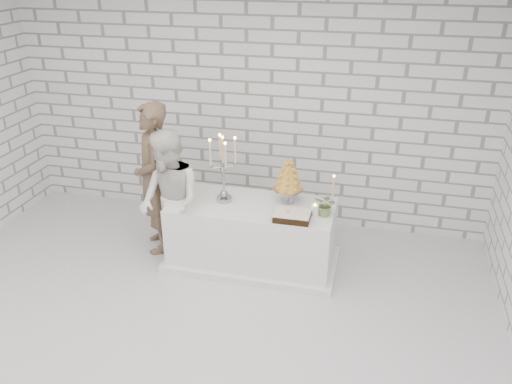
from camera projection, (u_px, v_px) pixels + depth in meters
The scene contains 11 objects.
ground at pixel (180, 333), 4.93m from camera, with size 6.00×5.00×0.01m, color silver.
wall_back at pixel (247, 106), 6.48m from camera, with size 6.00×0.01×3.00m, color white.
cake_table at pixel (252, 234), 5.86m from camera, with size 1.80×0.80×0.75m, color white.
groom at pixel (154, 179), 5.97m from camera, with size 0.65×0.43×1.79m, color brown.
bride at pixel (170, 202), 5.64m from camera, with size 0.78×0.60×1.60m, color white.
candelabra at pixel (223, 169), 5.62m from camera, with size 0.31×0.31×0.76m, color #93939C, non-canonical shape.
croquembouche at pixel (288, 180), 5.65m from camera, with size 0.33×0.33×0.52m, color #B67E21, non-canonical shape.
chocolate_cake at pixel (292, 216), 5.37m from camera, with size 0.37×0.26×0.08m, color black.
pillar_candle at pixel (315, 211), 5.44m from camera, with size 0.08×0.08×0.12m, color white.
extra_taper at pixel (333, 190), 5.65m from camera, with size 0.06×0.06×0.32m, color beige.
flowers at pixel (326, 205), 5.41m from camera, with size 0.22×0.19×0.25m, color #4B6134.
Camera 1 is at (1.63, -3.60, 3.30)m, focal length 36.69 mm.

